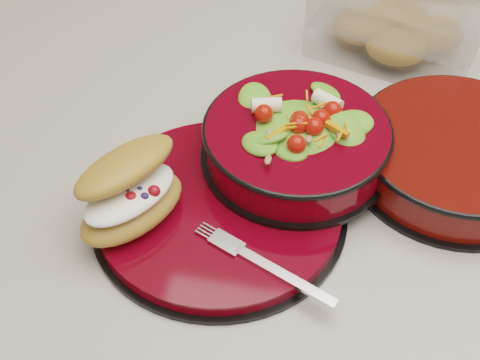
% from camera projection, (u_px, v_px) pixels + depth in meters
% --- Properties ---
extents(island_counter, '(1.24, 0.74, 0.90)m').
position_uv_depth(island_counter, '(330.00, 347.00, 1.13)').
color(island_counter, silver).
rests_on(island_counter, ground).
extents(dinner_plate, '(0.29, 0.29, 0.02)m').
position_uv_depth(dinner_plate, '(220.00, 210.00, 0.74)').
color(dinner_plate, black).
rests_on(dinner_plate, island_counter).
extents(salad_bowl, '(0.22, 0.22, 0.09)m').
position_uv_depth(salad_bowl, '(297.00, 136.00, 0.76)').
color(salad_bowl, black).
rests_on(salad_bowl, dinner_plate).
extents(croissant, '(0.13, 0.16, 0.08)m').
position_uv_depth(croissant, '(132.00, 192.00, 0.70)').
color(croissant, '#B07B35').
rests_on(croissant, dinner_plate).
extents(fork, '(0.14, 0.08, 0.00)m').
position_uv_depth(fork, '(267.00, 266.00, 0.67)').
color(fork, silver).
rests_on(fork, dinner_plate).
extents(pastry_box, '(0.26, 0.22, 0.09)m').
position_uv_depth(pastry_box, '(399.00, 22.00, 0.94)').
color(pastry_box, white).
rests_on(pastry_box, island_counter).
extents(extra_bowl, '(0.25, 0.25, 0.05)m').
position_uv_depth(extra_bowl, '(457.00, 153.00, 0.77)').
color(extra_bowl, black).
rests_on(extra_bowl, island_counter).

